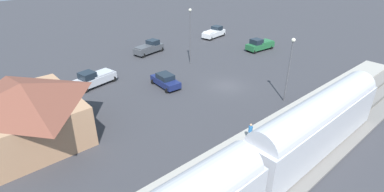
{
  "coord_description": "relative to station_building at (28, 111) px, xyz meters",
  "views": [
    {
      "loc": [
        -22.44,
        25.69,
        15.6
      ],
      "look_at": [
        -0.71,
        6.63,
        1.0
      ],
      "focal_mm": 26.91,
      "sensor_mm": 36.0,
      "label": 1
    }
  ],
  "objects": [
    {
      "name": "railway_track",
      "position": [
        -18.0,
        -22.0,
        -2.77
      ],
      "size": [
        4.8,
        70.0,
        0.3
      ],
      "color": "slate",
      "rests_on": "ground"
    },
    {
      "name": "pickup_silver",
      "position": [
        7.29,
        -9.23,
        -1.84
      ],
      "size": [
        2.96,
        5.67,
        2.14
      ],
      "color": "silver",
      "rests_on": "ground"
    },
    {
      "name": "pickup_green",
      "position": [
        2.42,
        -37.37,
        -1.84
      ],
      "size": [
        2.4,
        5.54,
        2.14
      ],
      "color": "#236638",
      "rests_on": "ground"
    },
    {
      "name": "station_building",
      "position": [
        0.0,
        0.0,
        0.0
      ],
      "size": [
        10.77,
        8.69,
        5.53
      ],
      "color": "tan",
      "rests_on": "ground"
    },
    {
      "name": "pickup_charcoal",
      "position": [
        13.7,
        -21.89,
        -1.84
      ],
      "size": [
        2.93,
        5.67,
        2.14
      ],
      "color": "#47494F",
      "rests_on": "ground"
    },
    {
      "name": "pedestrian_on_platform",
      "position": [
        -13.73,
        -14.38,
        -1.59
      ],
      "size": [
        0.36,
        0.36,
        1.71
      ],
      "color": "#333338",
      "rests_on": "platform"
    },
    {
      "name": "pickup_white",
      "position": [
        13.58,
        -37.32,
        -1.84
      ],
      "size": [
        2.77,
        5.64,
        2.14
      ],
      "color": "white",
      "rests_on": "ground"
    },
    {
      "name": "sedan_navy",
      "position": [
        1.04,
        -15.9,
        -1.99
      ],
      "size": [
        4.62,
        2.52,
        1.74
      ],
      "color": "navy",
      "rests_on": "ground"
    },
    {
      "name": "platform",
      "position": [
        -14.0,
        -22.0,
        -2.72
      ],
      "size": [
        3.2,
        46.0,
        0.3
      ],
      "color": "#A8A399",
      "rests_on": "ground"
    },
    {
      "name": "light_pole_lot_center",
      "position": [
        5.36,
        -23.85,
        2.31
      ],
      "size": [
        0.44,
        0.44,
        8.31
      ],
      "color": "#515156",
      "rests_on": "ground"
    },
    {
      "name": "light_pole_near_platform",
      "position": [
        -11.2,
        -23.91,
        1.84
      ],
      "size": [
        0.44,
        0.44,
        7.45
      ],
      "color": "#515156",
      "rests_on": "ground"
    },
    {
      "name": "ground_plane",
      "position": [
        -4.0,
        -22.0,
        -2.87
      ],
      "size": [
        200.0,
        200.0,
        0.0
      ],
      "primitive_type": "plane",
      "color": "#38383D"
    }
  ]
}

